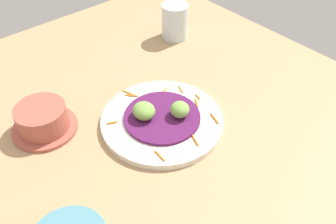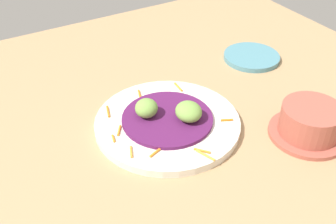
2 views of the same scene
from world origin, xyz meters
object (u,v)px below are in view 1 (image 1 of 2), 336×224
Objects in this scene: main_plate at (162,120)px; terracotta_bowl at (43,120)px; water_glass at (175,21)px; guac_scoop_center at (144,111)px; guac_scoop_left at (180,110)px.

main_plate is 25.59cm from terracotta_bowl.
water_glass reaches higher than main_plate.
guac_scoop_center is 0.53× the size of water_glass.
guac_scoop_left is at bearing -126.58° from terracotta_bowl.
guac_scoop_left is 0.31× the size of terracotta_bowl.
guac_scoop_center is 21.67cm from terracotta_bowl.
guac_scoop_center is (4.76, 6.08, -0.03)cm from guac_scoop_left.
terracotta_bowl is at bearing 53.95° from guac_scoop_center.
terracotta_bowl is 1.39× the size of water_glass.
main_plate is 2.68× the size of water_glass.
main_plate is 4.92cm from guac_scoop_center.
water_glass is at bearing -45.84° from main_plate.
guac_scoop_left is at bearing -128.08° from main_plate.
water_glass reaches higher than guac_scoop_center.
guac_scoop_left and guac_scoop_center have the same top height.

